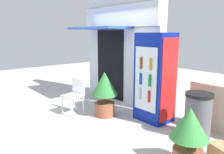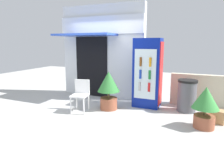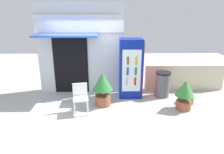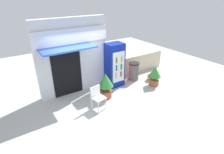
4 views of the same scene
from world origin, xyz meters
The scene contains 9 objects.
ground centered at (0.00, 0.00, 0.00)m, with size 16.00×16.00×0.00m, color #B2B2AD.
storefront_building centered at (-0.27, 1.52, 1.56)m, with size 2.88×1.11×3.02m.
drink_cooler centered at (1.43, 1.03, 0.96)m, with size 0.75×0.64×1.93m.
plastic_chair centered at (-0.09, -0.09, 0.49)m, with size 0.47×0.48×0.84m.
potted_plant_near_shop centered at (0.53, 0.34, 0.61)m, with size 0.60×0.60×1.05m.
potted_plant_curbside centered at (2.89, 0.03, 0.53)m, with size 0.55×0.55×0.90m.
trash_bin centered at (2.50, 0.99, 0.43)m, with size 0.50×0.50×0.85m.
stone_boundary_wall centered at (3.42, 1.57, 0.46)m, with size 2.80×0.20×0.92m, color beige.
cardboard_box centered at (3.19, 0.47, 0.15)m, with size 0.32×0.26×0.29m, color tan.
Camera 4 is at (-2.67, -4.90, 3.83)m, focal length 28.61 mm.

